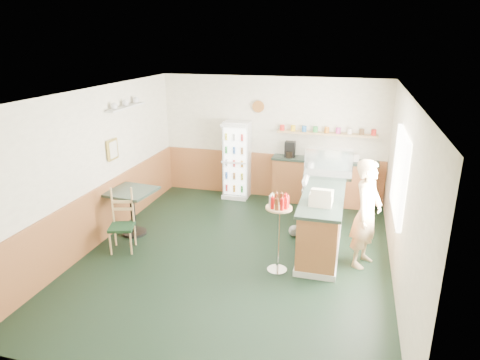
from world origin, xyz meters
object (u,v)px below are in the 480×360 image
(cash_register, at_px, (321,198))
(cafe_chair, at_px, (124,218))
(shopkeeper, at_px, (366,214))
(drinks_fridge, at_px, (237,160))
(cafe_table, at_px, (132,203))
(condiment_stand, at_px, (278,220))
(display_case, at_px, (329,164))

(cash_register, relative_size, cafe_chair, 0.34)
(shopkeeper, relative_size, cafe_chair, 1.63)
(drinks_fridge, height_order, cafe_table, drinks_fridge)
(cash_register, xyz_separation_m, condiment_stand, (-0.59, -0.45, -0.24))
(display_case, relative_size, cafe_chair, 0.82)
(display_case, relative_size, condiment_stand, 0.70)
(display_case, relative_size, cash_register, 2.42)
(cafe_table, bearing_deg, drinks_fridge, 61.35)
(condiment_stand, height_order, cafe_chair, condiment_stand)
(drinks_fridge, relative_size, cafe_chair, 1.61)
(drinks_fridge, relative_size, cash_register, 4.76)
(cash_register, height_order, cafe_table, cash_register)
(cash_register, bearing_deg, cafe_chair, -171.12)
(display_case, height_order, condiment_stand, display_case)
(cafe_chair, bearing_deg, shopkeeper, -9.89)
(cash_register, bearing_deg, display_case, 92.26)
(cafe_chair, bearing_deg, cafe_table, 86.56)
(cafe_table, bearing_deg, cash_register, -2.75)
(shopkeeper, bearing_deg, cafe_chair, 119.11)
(display_case, distance_m, cafe_chair, 3.81)
(display_case, bearing_deg, cafe_chair, -150.80)
(drinks_fridge, height_order, shopkeeper, shopkeeper)
(display_case, distance_m, cafe_table, 3.69)
(condiment_stand, xyz_separation_m, cafe_chair, (-2.68, 0.08, -0.31))
(cash_register, distance_m, cafe_chair, 3.34)
(cafe_chair, bearing_deg, condiment_stand, -18.70)
(display_case, bearing_deg, drinks_fridge, 151.69)
(drinks_fridge, xyz_separation_m, shopkeeper, (2.78, -2.45, 0.01))
(drinks_fridge, bearing_deg, cafe_chair, -111.86)
(cafe_table, bearing_deg, display_case, 20.69)
(display_case, bearing_deg, shopkeeper, -62.15)
(drinks_fridge, height_order, display_case, drinks_fridge)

